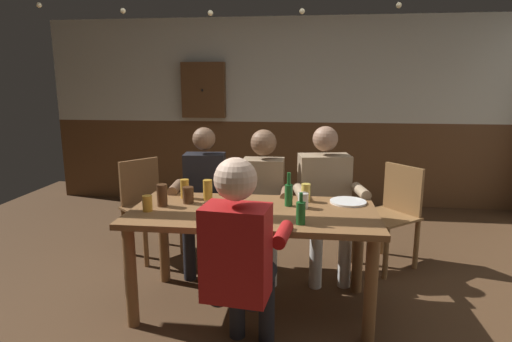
{
  "coord_description": "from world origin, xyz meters",
  "views": [
    {
      "loc": [
        0.35,
        -2.63,
        1.59
      ],
      "look_at": [
        0.0,
        0.29,
        0.97
      ],
      "focal_mm": 29.6,
      "sensor_mm": 36.0,
      "label": 1
    }
  ],
  "objects_px": {
    "pint_glass_7": "(210,212)",
    "chair_empty_near_left": "(147,204)",
    "wall_dart_cabinet": "(204,90)",
    "person_2": "(325,194)",
    "person_1": "(262,195)",
    "pint_glass_3": "(303,201)",
    "person_0": "(204,194)",
    "pint_glass_8": "(185,189)",
    "chair_empty_near_right": "(392,212)",
    "pint_glass_4": "(147,203)",
    "pint_glass_6": "(306,193)",
    "pint_glass_5": "(235,213)",
    "bottle_0": "(289,194)",
    "pint_glass_2": "(162,195)",
    "plate_0": "(348,202)",
    "pint_glass_1": "(208,190)",
    "bottle_1": "(301,212)",
    "condiment_caddy": "(246,211)",
    "person_3": "(240,254)",
    "pint_glass_0": "(188,195)",
    "dining_table": "(253,225)"
  },
  "relations": [
    {
      "from": "pint_glass_3",
      "to": "person_1",
      "type": "bearing_deg",
      "value": 122.2
    },
    {
      "from": "plate_0",
      "to": "pint_glass_2",
      "type": "relative_size",
      "value": 1.66
    },
    {
      "from": "chair_empty_near_left",
      "to": "pint_glass_3",
      "type": "distance_m",
      "value": 1.68
    },
    {
      "from": "pint_glass_7",
      "to": "chair_empty_near_right",
      "type": "bearing_deg",
      "value": 41.48
    },
    {
      "from": "person_2",
      "to": "pint_glass_7",
      "type": "bearing_deg",
      "value": 41.96
    },
    {
      "from": "pint_glass_0",
      "to": "pint_glass_7",
      "type": "height_order",
      "value": "pint_glass_7"
    },
    {
      "from": "pint_glass_3",
      "to": "chair_empty_near_left",
      "type": "bearing_deg",
      "value": 151.03
    },
    {
      "from": "pint_glass_7",
      "to": "wall_dart_cabinet",
      "type": "xyz_separation_m",
      "value": [
        -0.74,
        2.95,
        0.69
      ]
    },
    {
      "from": "person_3",
      "to": "wall_dart_cabinet",
      "type": "distance_m",
      "value": 3.52
    },
    {
      "from": "bottle_1",
      "to": "pint_glass_3",
      "type": "bearing_deg",
      "value": 88.12
    },
    {
      "from": "chair_empty_near_right",
      "to": "pint_glass_6",
      "type": "bearing_deg",
      "value": 91.22
    },
    {
      "from": "pint_glass_6",
      "to": "condiment_caddy",
      "type": "bearing_deg",
      "value": -136.47
    },
    {
      "from": "wall_dart_cabinet",
      "to": "pint_glass_8",
      "type": "bearing_deg",
      "value": -80.0
    },
    {
      "from": "person_1",
      "to": "person_2",
      "type": "xyz_separation_m",
      "value": [
        0.52,
        0.02,
        0.02
      ]
    },
    {
      "from": "person_1",
      "to": "bottle_0",
      "type": "xyz_separation_m",
      "value": [
        0.24,
        -0.5,
        0.15
      ]
    },
    {
      "from": "dining_table",
      "to": "person_3",
      "type": "distance_m",
      "value": 0.64
    },
    {
      "from": "wall_dart_cabinet",
      "to": "person_2",
      "type": "bearing_deg",
      "value": -53.36
    },
    {
      "from": "person_0",
      "to": "pint_glass_1",
      "type": "relative_size",
      "value": 8.06
    },
    {
      "from": "wall_dart_cabinet",
      "to": "pint_glass_6",
      "type": "bearing_deg",
      "value": -60.87
    },
    {
      "from": "pint_glass_3",
      "to": "pint_glass_6",
      "type": "relative_size",
      "value": 0.81
    },
    {
      "from": "chair_empty_near_right",
      "to": "pint_glass_2",
      "type": "xyz_separation_m",
      "value": [
        -1.76,
        -0.87,
        0.33
      ]
    },
    {
      "from": "pint_glass_0",
      "to": "person_0",
      "type": "bearing_deg",
      "value": 91.39
    },
    {
      "from": "pint_glass_5",
      "to": "chair_empty_near_left",
      "type": "bearing_deg",
      "value": 131.2
    },
    {
      "from": "bottle_1",
      "to": "pint_glass_6",
      "type": "bearing_deg",
      "value": 86.76
    },
    {
      "from": "pint_glass_5",
      "to": "pint_glass_8",
      "type": "relative_size",
      "value": 0.99
    },
    {
      "from": "pint_glass_1",
      "to": "pint_glass_6",
      "type": "relative_size",
      "value": 1.14
    },
    {
      "from": "condiment_caddy",
      "to": "pint_glass_4",
      "type": "relative_size",
      "value": 1.29
    },
    {
      "from": "dining_table",
      "to": "bottle_1",
      "type": "height_order",
      "value": "bottle_1"
    },
    {
      "from": "pint_glass_6",
      "to": "pint_glass_7",
      "type": "xyz_separation_m",
      "value": [
        -0.59,
        -0.56,
        0.0
      ]
    },
    {
      "from": "dining_table",
      "to": "pint_glass_5",
      "type": "height_order",
      "value": "pint_glass_5"
    },
    {
      "from": "pint_glass_0",
      "to": "pint_glass_8",
      "type": "xyz_separation_m",
      "value": [
        -0.06,
        0.13,
        0.01
      ]
    },
    {
      "from": "condiment_caddy",
      "to": "pint_glass_0",
      "type": "height_order",
      "value": "pint_glass_0"
    },
    {
      "from": "person_0",
      "to": "pint_glass_8",
      "type": "distance_m",
      "value": 0.41
    },
    {
      "from": "pint_glass_5",
      "to": "pint_glass_8",
      "type": "distance_m",
      "value": 0.72
    },
    {
      "from": "pint_glass_5",
      "to": "bottle_0",
      "type": "bearing_deg",
      "value": 53.96
    },
    {
      "from": "person_0",
      "to": "plate_0",
      "type": "bearing_deg",
      "value": 157.08
    },
    {
      "from": "chair_empty_near_right",
      "to": "pint_glass_5",
      "type": "relative_size",
      "value": 6.19
    },
    {
      "from": "chair_empty_near_left",
      "to": "pint_glass_8",
      "type": "relative_size",
      "value": 6.15
    },
    {
      "from": "pint_glass_0",
      "to": "pint_glass_3",
      "type": "height_order",
      "value": "pint_glass_0"
    },
    {
      "from": "pint_glass_7",
      "to": "person_1",
      "type": "bearing_deg",
      "value": 75.82
    },
    {
      "from": "pint_glass_3",
      "to": "person_0",
      "type": "bearing_deg",
      "value": 147.07
    },
    {
      "from": "pint_glass_7",
      "to": "chair_empty_near_left",
      "type": "bearing_deg",
      "value": 126.34
    },
    {
      "from": "pint_glass_4",
      "to": "pint_glass_8",
      "type": "height_order",
      "value": "pint_glass_8"
    },
    {
      "from": "chair_empty_near_right",
      "to": "pint_glass_8",
      "type": "height_order",
      "value": "chair_empty_near_right"
    },
    {
      "from": "plate_0",
      "to": "bottle_0",
      "type": "distance_m",
      "value": 0.45
    },
    {
      "from": "bottle_0",
      "to": "pint_glass_1",
      "type": "bearing_deg",
      "value": 171.74
    },
    {
      "from": "condiment_caddy",
      "to": "pint_glass_5",
      "type": "xyz_separation_m",
      "value": [
        -0.04,
        -0.19,
        0.05
      ]
    },
    {
      "from": "chair_empty_near_right",
      "to": "pint_glass_7",
      "type": "distance_m",
      "value": 1.83
    },
    {
      "from": "dining_table",
      "to": "bottle_0",
      "type": "bearing_deg",
      "value": 28.24
    },
    {
      "from": "bottle_1",
      "to": "pint_glass_5",
      "type": "relative_size",
      "value": 1.41
    }
  ]
}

